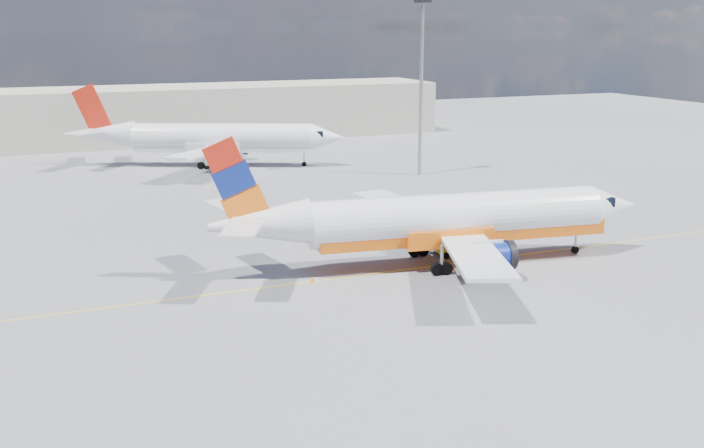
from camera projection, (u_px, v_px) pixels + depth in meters
name	position (u px, v px, depth m)	size (l,w,h in m)	color
ground	(389.00, 287.00, 51.56)	(240.00, 240.00, 0.00)	slate
taxi_line	(371.00, 274.00, 54.25)	(70.00, 0.15, 0.01)	yellow
terminal_main	(211.00, 112.00, 119.65)	(70.00, 14.00, 8.00)	beige
main_jet	(443.00, 220.00, 55.71)	(32.61, 25.55, 9.87)	white
second_jet	(214.00, 139.00, 95.75)	(32.52, 24.49, 10.02)	white
gse_tug	(453.00, 244.00, 58.54)	(2.72, 1.80, 1.86)	black
traffic_cone	(313.00, 280.00, 52.26)	(0.35, 0.35, 0.49)	white
floodlight_mast	(421.00, 71.00, 87.89)	(1.44, 1.44, 19.71)	#9C9CA4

